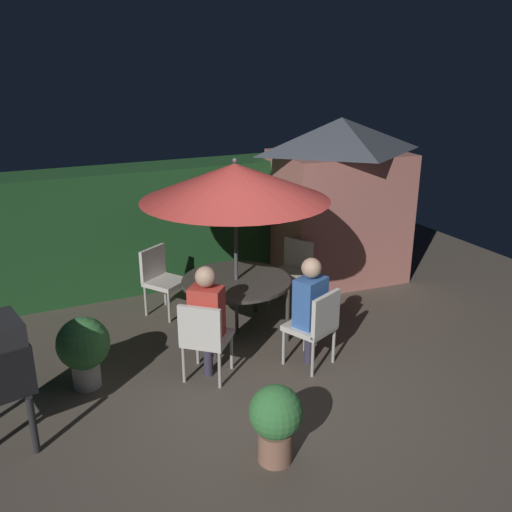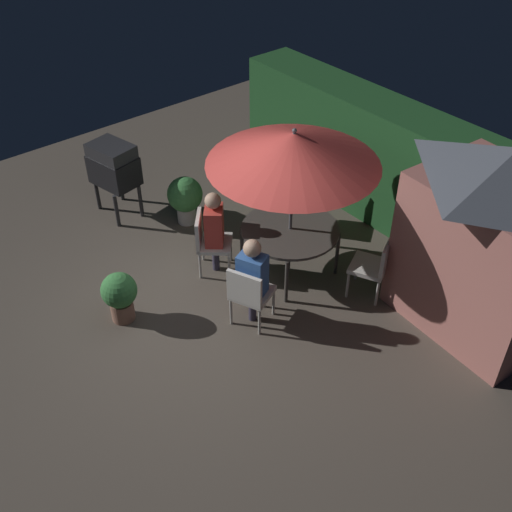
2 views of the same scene
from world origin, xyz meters
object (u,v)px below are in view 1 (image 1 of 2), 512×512
object	(u,v)px
person_in_red	(207,309)
person_in_blue	(310,299)
patio_umbrella	(235,182)
chair_far_side	(316,324)
chair_toward_house	(161,276)
patio_table	(236,283)
potted_plant_by_grill	(276,419)
garden_shed	(338,198)
potted_plant_by_shed	(84,347)
chair_near_shed	(204,336)
chair_toward_hedge	(293,268)

from	to	relation	value
person_in_red	person_in_blue	world-z (taller)	same
patio_umbrella	person_in_red	world-z (taller)	patio_umbrella
chair_far_side	chair_toward_house	xyz separation A→B (m)	(-1.14, 2.10, 0.00)
patio_umbrella	chair_toward_house	distance (m)	1.85
patio_table	potted_plant_by_grill	size ratio (longest dim) A/B	1.88
garden_shed	patio_table	distance (m)	2.56
potted_plant_by_shed	garden_shed	bearing A→B (deg)	21.58
chair_near_shed	person_in_red	xyz separation A→B (m)	(0.06, 0.06, 0.26)
patio_table	person_in_red	size ratio (longest dim) A/B	1.06
patio_umbrella	person_in_blue	distance (m)	1.59
patio_table	chair_toward_house	xyz separation A→B (m)	(-0.67, 1.00, -0.15)
garden_shed	chair_toward_hedge	distance (m)	1.48
chair_far_side	person_in_blue	distance (m)	0.28
patio_table	chair_toward_hedge	bearing A→B (deg)	26.07
chair_near_shed	potted_plant_by_shed	bearing A→B (deg)	160.98
chair_near_shed	potted_plant_by_grill	world-z (taller)	chair_near_shed
patio_table	chair_toward_hedge	distance (m)	1.21
person_in_red	chair_toward_hedge	bearing A→B (deg)	36.72
chair_near_shed	patio_umbrella	bearing A→B (deg)	49.27
chair_near_shed	chair_far_side	xyz separation A→B (m)	(1.20, -0.25, 0.00)
chair_near_shed	chair_toward_house	bearing A→B (deg)	88.28
garden_shed	chair_toward_house	distance (m)	2.96
patio_table	chair_far_side	bearing A→B (deg)	-66.55
chair_toward_hedge	person_in_red	bearing A→B (deg)	-143.28
chair_near_shed	chair_far_side	size ratio (longest dim) A/B	1.00
garden_shed	potted_plant_by_grill	world-z (taller)	garden_shed
chair_toward_hedge	patio_table	bearing A→B (deg)	-153.93
garden_shed	chair_far_side	bearing A→B (deg)	-127.10
chair_far_side	person_in_blue	xyz separation A→B (m)	(-0.03, 0.08, 0.26)
patio_table	chair_toward_hedge	world-z (taller)	chair_toward_hedge
chair_far_side	chair_toward_hedge	distance (m)	1.73
patio_table	potted_plant_by_grill	xyz separation A→B (m)	(-0.63, -2.29, -0.27)
potted_plant_by_shed	potted_plant_by_grill	bearing A→B (deg)	-55.61
chair_far_side	person_in_red	size ratio (longest dim) A/B	0.71
patio_table	chair_toward_house	world-z (taller)	chair_toward_house
patio_umbrella	person_in_blue	world-z (taller)	patio_umbrella
chair_near_shed	person_in_red	size ratio (longest dim) A/B	0.71
chair_toward_house	person_in_blue	bearing A→B (deg)	-61.17
chair_toward_hedge	chair_toward_house	bearing A→B (deg)	164.97
chair_far_side	chair_toward_hedge	world-z (taller)	same
potted_plant_by_shed	person_in_blue	size ratio (longest dim) A/B	0.61
patio_umbrella	chair_toward_hedge	distance (m)	1.85
garden_shed	chair_toward_house	world-z (taller)	garden_shed
patio_table	patio_umbrella	distance (m)	1.25
chair_near_shed	chair_toward_hedge	world-z (taller)	same
chair_near_shed	chair_far_side	bearing A→B (deg)	-11.95
patio_table	person_in_blue	distance (m)	1.11
patio_umbrella	potted_plant_by_shed	distance (m)	2.44
patio_umbrella	chair_toward_hedge	bearing A→B (deg)	26.07
chair_near_shed	person_in_blue	distance (m)	1.21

